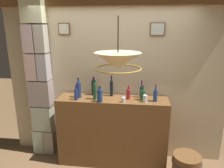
# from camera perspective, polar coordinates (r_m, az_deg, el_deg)

# --- Properties ---
(panelled_rear_partition) EXTENTS (3.61, 0.15, 2.75)m
(panelled_rear_partition) POSITION_cam_1_polar(r_m,az_deg,el_deg) (3.44, 0.68, 2.70)
(panelled_rear_partition) COLOR beige
(panelled_rear_partition) RESTS_ON ground
(stone_pillar) EXTENTS (0.37, 0.28, 2.67)m
(stone_pillar) POSITION_cam_1_polar(r_m,az_deg,el_deg) (3.70, -18.87, 1.00)
(stone_pillar) COLOR #ABBFA9
(stone_pillar) RESTS_ON ground
(bar_shelf_unit) EXTENTS (1.73, 0.42, 1.12)m
(bar_shelf_unit) POSITION_cam_1_polar(r_m,az_deg,el_deg) (3.48, 0.10, -12.74)
(bar_shelf_unit) COLOR brown
(bar_shelf_unit) RESTS_ON ground
(liquor_bottle_scotch) EXTENTS (0.08, 0.08, 0.24)m
(liquor_bottle_scotch) POSITION_cam_1_polar(r_m,az_deg,el_deg) (3.09, -3.36, -3.11)
(liquor_bottle_scotch) COLOR navy
(liquor_bottle_scotch) RESTS_ON bar_shelf_unit
(liquor_bottle_amaro) EXTENTS (0.06, 0.06, 0.22)m
(liquor_bottle_amaro) POSITION_cam_1_polar(r_m,az_deg,el_deg) (3.22, 4.46, -2.71)
(liquor_bottle_amaro) COLOR maroon
(liquor_bottle_amaro) RESTS_ON bar_shelf_unit
(liquor_bottle_bourbon) EXTENTS (0.06, 0.06, 0.31)m
(liquor_bottle_bourbon) POSITION_cam_1_polar(r_m,az_deg,el_deg) (3.20, -4.70, -1.96)
(liquor_bottle_bourbon) COLOR #1A4C25
(liquor_bottle_bourbon) RESTS_ON bar_shelf_unit
(liquor_bottle_whiskey) EXTENTS (0.08, 0.08, 0.31)m
(liquor_bottle_whiskey) POSITION_cam_1_polar(r_m,az_deg,el_deg) (3.41, -4.97, -0.90)
(liquor_bottle_whiskey) COLOR black
(liquor_bottle_whiskey) RESTS_ON bar_shelf_unit
(liquor_bottle_rum) EXTENTS (0.05, 0.05, 0.24)m
(liquor_bottle_rum) POSITION_cam_1_polar(r_m,az_deg,el_deg) (3.22, -9.78, -2.73)
(liquor_bottle_rum) COLOR navy
(liquor_bottle_rum) RESTS_ON bar_shelf_unit
(liquor_bottle_mezcal) EXTENTS (0.05, 0.05, 0.34)m
(liquor_bottle_mezcal) POSITION_cam_1_polar(r_m,az_deg,el_deg) (3.34, -0.13, -1.04)
(liquor_bottle_mezcal) COLOR black
(liquor_bottle_mezcal) RESTS_ON bar_shelf_unit
(liquor_bottle_sherry) EXTENTS (0.07, 0.07, 0.32)m
(liquor_bottle_sherry) POSITION_cam_1_polar(r_m,az_deg,el_deg) (3.31, -9.06, -1.52)
(liquor_bottle_sherry) COLOR navy
(liquor_bottle_sherry) RESTS_ON bar_shelf_unit
(liquor_bottle_port) EXTENTS (0.06, 0.06, 0.27)m
(liquor_bottle_port) POSITION_cam_1_polar(r_m,az_deg,el_deg) (3.18, 11.73, -2.98)
(liquor_bottle_port) COLOR navy
(liquor_bottle_port) RESTS_ON bar_shelf_unit
(liquor_bottle_vodka) EXTENTS (0.06, 0.06, 0.28)m
(liquor_bottle_vodka) POSITION_cam_1_polar(r_m,az_deg,el_deg) (3.32, 8.04, -1.92)
(liquor_bottle_vodka) COLOR navy
(liquor_bottle_vodka) RESTS_ON bar_shelf_unit
(liquor_bottle_brandy) EXTENTS (0.08, 0.08, 0.24)m
(liquor_bottle_brandy) POSITION_cam_1_polar(r_m,az_deg,el_deg) (3.20, 8.37, -2.88)
(liquor_bottle_brandy) COLOR #1B4F23
(liquor_bottle_brandy) RESTS_ON bar_shelf_unit
(glass_tumbler_rocks) EXTENTS (0.06, 0.06, 0.07)m
(glass_tumbler_rocks) POSITION_cam_1_polar(r_m,az_deg,el_deg) (3.10, 3.16, -4.31)
(glass_tumbler_rocks) COLOR silver
(glass_tumbler_rocks) RESTS_ON bar_shelf_unit
(glass_tumbler_highball) EXTENTS (0.06, 0.06, 0.11)m
(glass_tumbler_highball) POSITION_cam_1_polar(r_m,az_deg,el_deg) (3.13, 8.99, -3.97)
(glass_tumbler_highball) COLOR silver
(glass_tumbler_highball) RESTS_ON bar_shelf_unit
(pendant_lamp) EXTENTS (0.48, 0.48, 0.52)m
(pendant_lamp) POSITION_cam_1_polar(r_m,az_deg,el_deg) (2.11, 1.61, 6.15)
(pendant_lamp) COLOR beige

